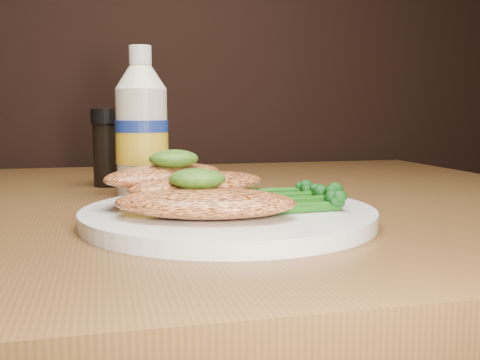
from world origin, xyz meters
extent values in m
cylinder|color=white|center=(0.12, 0.89, 0.76)|extent=(0.27, 0.27, 0.01)
ellipsoid|color=#E38048|center=(0.09, 0.85, 0.78)|extent=(0.17, 0.12, 0.02)
ellipsoid|color=#E38048|center=(0.09, 0.91, 0.78)|extent=(0.16, 0.13, 0.02)
ellipsoid|color=#E38048|center=(0.06, 0.93, 0.79)|extent=(0.15, 0.13, 0.02)
ellipsoid|color=black|center=(0.08, 0.87, 0.79)|extent=(0.06, 0.06, 0.02)
ellipsoid|color=black|center=(0.07, 0.92, 0.81)|extent=(0.06, 0.05, 0.02)
camera|label=1|loc=(0.01, 0.39, 0.85)|focal=42.72mm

